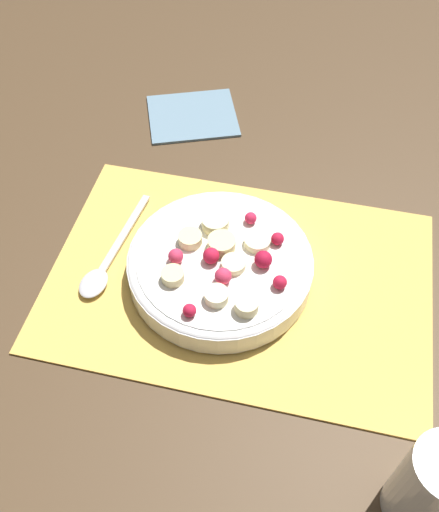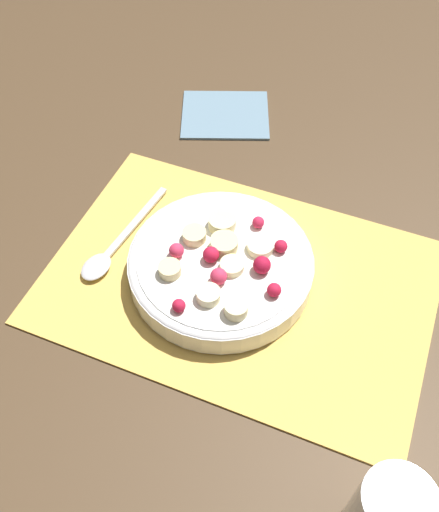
% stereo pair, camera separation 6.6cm
% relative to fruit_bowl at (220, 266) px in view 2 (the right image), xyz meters
% --- Properties ---
extents(ground_plane, '(3.00, 3.00, 0.00)m').
position_rel_fruit_bowl_xyz_m(ground_plane, '(-0.02, -0.00, -0.03)').
color(ground_plane, '#4C3823').
extents(placemat, '(0.46, 0.31, 0.01)m').
position_rel_fruit_bowl_xyz_m(placemat, '(-0.02, -0.00, -0.02)').
color(placemat, '#E0B251').
rests_on(placemat, ground_plane).
extents(fruit_bowl, '(0.22, 0.22, 0.05)m').
position_rel_fruit_bowl_xyz_m(fruit_bowl, '(0.00, 0.00, 0.00)').
color(fruit_bowl, white).
rests_on(fruit_bowl, placemat).
extents(spoon, '(0.04, 0.18, 0.01)m').
position_rel_fruit_bowl_xyz_m(spoon, '(0.14, 0.02, -0.02)').
color(spoon, silver).
rests_on(spoon, placemat).
extents(napkin, '(0.17, 0.16, 0.01)m').
position_rel_fruit_bowl_xyz_m(napkin, '(0.11, -0.29, -0.02)').
color(napkin, slate).
rests_on(napkin, ground_plane).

